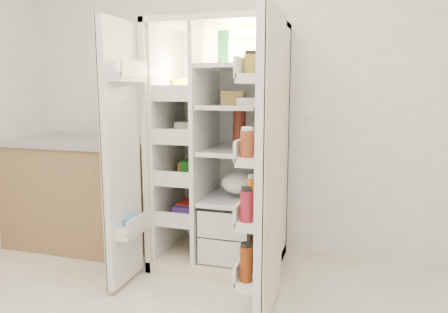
% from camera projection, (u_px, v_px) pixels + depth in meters
% --- Properties ---
extents(wall_back, '(4.00, 0.02, 2.70)m').
position_uv_depth(wall_back, '(255.00, 85.00, 3.40)').
color(wall_back, white).
rests_on(wall_back, floor).
extents(refrigerator, '(0.92, 0.70, 1.80)m').
position_uv_depth(refrigerator, '(224.00, 166.00, 3.21)').
color(refrigerator, beige).
rests_on(refrigerator, floor).
extents(freezer_door, '(0.15, 0.40, 1.72)m').
position_uv_depth(freezer_door, '(122.00, 156.00, 2.77)').
color(freezer_door, silver).
rests_on(freezer_door, floor).
extents(fridge_door, '(0.17, 0.58, 1.72)m').
position_uv_depth(fridge_door, '(267.00, 170.00, 2.40)').
color(fridge_door, silver).
rests_on(fridge_door, floor).
extents(kitchen_counter, '(1.25, 0.67, 0.91)m').
position_uv_depth(kitchen_counter, '(83.00, 192.00, 3.59)').
color(kitchen_counter, '#96704B').
rests_on(kitchen_counter, floor).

